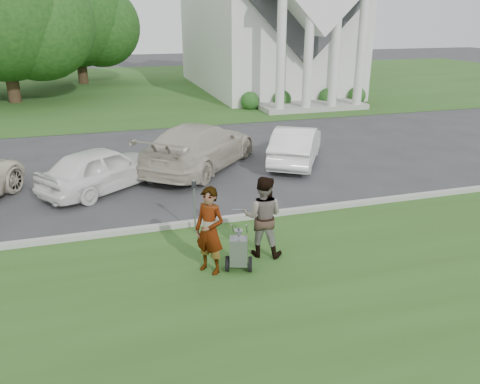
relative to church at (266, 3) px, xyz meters
name	(u,v)px	position (x,y,z in m)	size (l,w,h in m)	color
ground	(233,230)	(-9.00, -23.11, -5.94)	(120.00, 120.00, 0.00)	#333335
grass_strip	(274,293)	(-9.00, -26.11, -5.93)	(80.00, 7.00, 0.01)	#2E4D1A
church_lawn	(138,86)	(-9.00, 3.89, -5.93)	(80.00, 30.00, 0.01)	#2E4D1A
curb	(227,219)	(-9.00, -22.56, -5.86)	(80.00, 0.18, 0.15)	#9E9E93
church	(266,3)	(0.00, 0.00, 0.00)	(9.19, 19.00, 24.10)	white
tree_left	(1,16)	(-17.01, -1.13, -0.83)	(10.63, 8.40, 9.71)	#332316
tree_back	(77,21)	(-13.01, 6.87, -1.21)	(9.61, 7.60, 8.89)	#332316
striping_cart	(239,252)	(-9.42, -25.08, -5.49)	(0.79, 1.20, 1.04)	black
person_left	(210,231)	(-10.00, -24.94, -5.00)	(0.69, 0.45, 1.89)	#999999
person_right	(263,217)	(-8.70, -24.54, -5.01)	(0.91, 0.71, 1.87)	#999999
parking_meter_near	(194,200)	(-9.93, -22.99, -5.05)	(0.10, 0.09, 1.40)	gray
car_b	(103,168)	(-12.02, -19.08, -5.25)	(1.64, 4.07, 1.39)	white
car_c	(200,146)	(-8.68, -17.76, -5.13)	(2.26, 5.55, 1.61)	beige
car_d	(296,145)	(-5.16, -18.12, -5.26)	(1.45, 4.15, 1.37)	white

